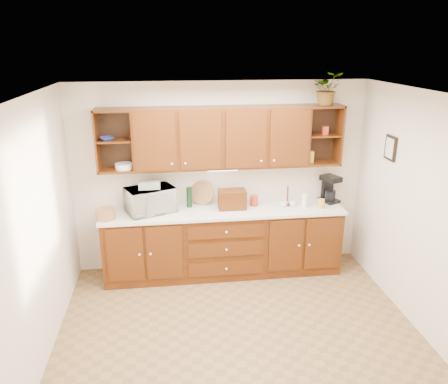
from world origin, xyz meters
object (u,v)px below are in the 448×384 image
object	(u,v)px
bread_box	(232,199)
coffee_maker	(329,189)
potted_plant	(327,89)
microwave	(150,200)

from	to	relation	value
bread_box	coffee_maker	bearing A→B (deg)	5.49
potted_plant	coffee_maker	bearing A→B (deg)	14.98
microwave	coffee_maker	world-z (taller)	coffee_maker
bread_box	potted_plant	bearing A→B (deg)	4.16
bread_box	microwave	bearing A→B (deg)	-179.93
bread_box	potted_plant	world-z (taller)	potted_plant
bread_box	coffee_maker	size ratio (longest dim) A/B	0.98
coffee_maker	bread_box	bearing A→B (deg)	161.65
bread_box	potted_plant	xyz separation A→B (m)	(1.24, 0.07, 1.43)
microwave	potted_plant	size ratio (longest dim) A/B	1.43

